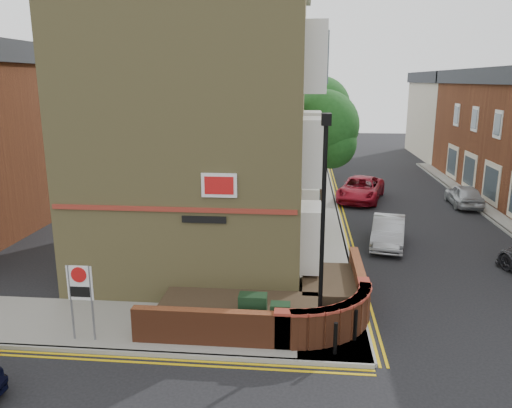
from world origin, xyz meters
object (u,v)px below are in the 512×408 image
object	(u,v)px
lamppost	(323,229)
silver_car_near	(388,232)
utility_cabinet_large	(253,314)
zone_sign	(80,289)

from	to	relation	value
lamppost	silver_car_near	xyz separation A→B (m)	(3.29, 8.91, -2.70)
lamppost	utility_cabinet_large	xyz separation A→B (m)	(-1.90, 0.10, -2.62)
lamppost	zone_sign	world-z (taller)	lamppost
utility_cabinet_large	silver_car_near	world-z (taller)	utility_cabinet_large
zone_sign	silver_car_near	distance (m)	13.83
lamppost	silver_car_near	size ratio (longest dim) A/B	1.60
lamppost	utility_cabinet_large	size ratio (longest dim) A/B	5.25
zone_sign	silver_car_near	xyz separation A→B (m)	(9.89, 9.61, -1.00)
silver_car_near	zone_sign	bearing A→B (deg)	-124.88
utility_cabinet_large	zone_sign	world-z (taller)	zone_sign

